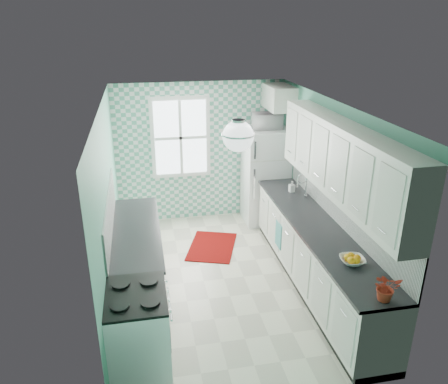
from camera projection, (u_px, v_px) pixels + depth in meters
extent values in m
cube|color=silver|center=(224.00, 279.00, 6.30)|extent=(3.00, 4.40, 0.02)
cube|color=white|center=(224.00, 105.00, 5.36)|extent=(3.00, 4.40, 0.02)
cube|color=#58AA8F|center=(200.00, 152.00, 7.84)|extent=(3.00, 0.02, 2.50)
cube|color=#58AA8F|center=(272.00, 296.00, 3.82)|extent=(3.00, 0.02, 2.50)
cube|color=#58AA8F|center=(108.00, 208.00, 5.56)|extent=(0.02, 4.40, 2.50)
cube|color=#58AA8F|center=(330.00, 191.00, 6.10)|extent=(0.02, 4.40, 2.50)
cube|color=#55A68D|center=(200.00, 153.00, 7.82)|extent=(3.00, 0.01, 2.50)
cube|color=white|center=(181.00, 138.00, 7.62)|extent=(1.04, 0.05, 1.44)
cube|color=white|center=(181.00, 138.00, 7.60)|extent=(0.90, 0.02, 1.30)
cube|color=white|center=(340.00, 206.00, 5.75)|extent=(0.02, 3.60, 0.51)
cube|color=white|center=(110.00, 214.00, 5.51)|extent=(0.02, 2.15, 0.51)
cube|color=silver|center=(342.00, 160.00, 5.28)|extent=(0.33, 3.20, 0.90)
cube|color=silver|center=(279.00, 97.00, 7.35)|extent=(0.40, 0.74, 0.40)
cylinder|color=silver|center=(238.00, 122.00, 4.64)|extent=(0.14, 0.14, 0.04)
cylinder|color=silver|center=(238.00, 128.00, 4.67)|extent=(0.02, 0.02, 0.12)
sphere|color=white|center=(238.00, 136.00, 4.70)|extent=(0.34, 0.34, 0.34)
cube|color=white|center=(315.00, 257.00, 5.98)|extent=(0.60, 3.60, 0.90)
cube|color=black|center=(317.00, 227.00, 5.80)|extent=(0.63, 3.60, 0.04)
cube|color=white|center=(137.00, 263.00, 5.85)|extent=(0.60, 2.15, 0.90)
cube|color=black|center=(136.00, 232.00, 5.67)|extent=(0.63, 2.15, 0.04)
cube|color=white|center=(265.00, 176.00, 7.82)|extent=(0.75, 0.71, 1.73)
cube|color=silver|center=(272.00, 161.00, 7.35)|extent=(0.74, 0.01, 0.02)
cube|color=silver|center=(255.00, 150.00, 7.20)|extent=(0.03, 0.03, 0.30)
cube|color=silver|center=(254.00, 184.00, 7.42)|extent=(0.03, 0.03, 0.54)
cube|color=silver|center=(139.00, 333.00, 4.52)|extent=(0.62, 0.78, 0.92)
cube|color=black|center=(135.00, 295.00, 4.34)|extent=(0.62, 0.78, 0.03)
cube|color=black|center=(169.00, 324.00, 4.55)|extent=(0.01, 0.51, 0.31)
cube|color=silver|center=(295.00, 200.00, 6.64)|extent=(0.47, 0.39, 0.12)
cylinder|color=silver|center=(306.00, 187.00, 6.59)|extent=(0.02, 0.02, 0.30)
torus|color=silver|center=(303.00, 176.00, 6.51)|extent=(0.16, 0.02, 0.16)
cube|color=maroon|center=(212.00, 246.00, 7.16)|extent=(1.00, 1.19, 0.02)
cube|color=#509A84|center=(278.00, 235.00, 6.53)|extent=(0.06, 0.26, 0.39)
imported|color=white|center=(352.00, 260.00, 4.89)|extent=(0.31, 0.31, 0.07)
imported|color=#B80E2B|center=(386.00, 287.00, 4.22)|extent=(0.28, 0.25, 0.29)
imported|color=silver|center=(292.00, 186.00, 6.87)|extent=(0.09, 0.09, 0.18)
imported|color=white|center=(267.00, 121.00, 7.45)|extent=(0.50, 0.35, 0.27)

